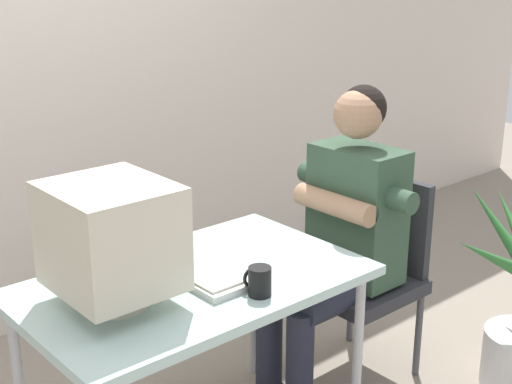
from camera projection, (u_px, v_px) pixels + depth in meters
name	position (u px, v px, depth m)	size (l,w,h in m)	color
wall_back	(65.00, 16.00, 3.39)	(8.00, 0.10, 3.00)	beige
desk	(194.00, 293.00, 2.46)	(1.17, 0.72, 0.72)	#B7B7BC
crt_monitor	(113.00, 237.00, 2.20)	(0.35, 0.38, 0.39)	beige
keyboard	(192.00, 272.00, 2.46)	(0.15, 0.45, 0.03)	silver
office_chair	(368.00, 267.00, 3.10)	(0.45, 0.45, 0.87)	#4C4C51
person_seated	(340.00, 233.00, 2.92)	(0.69, 0.58, 1.29)	#334C38
desk_mug	(259.00, 281.00, 2.31)	(0.08, 0.09, 0.10)	black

